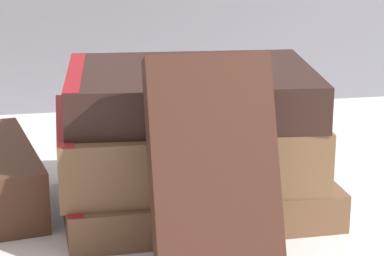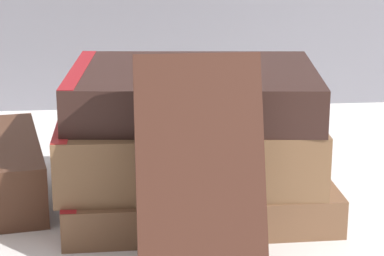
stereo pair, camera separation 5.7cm
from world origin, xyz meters
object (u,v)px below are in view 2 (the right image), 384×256
at_px(pocket_watch, 220,70).
at_px(book_flat_middle, 180,143).
at_px(book_flat_bottom, 188,189).
at_px(book_leaning_front, 200,178).
at_px(book_flat_top, 187,91).

bearing_deg(pocket_watch, book_flat_middle, 151.13).
height_order(book_flat_bottom, pocket_watch, pocket_watch).
bearing_deg(book_flat_bottom, pocket_watch, -33.11).
relative_size(book_flat_bottom, book_flat_middle, 1.06).
distance_m(book_leaning_front, pocket_watch, 0.12).
relative_size(book_flat_bottom, pocket_watch, 3.79).
xyz_separation_m(book_flat_bottom, book_flat_top, (-0.00, 0.00, 0.08)).
height_order(book_flat_top, book_leaning_front, book_leaning_front).
bearing_deg(book_leaning_front, book_flat_bottom, 89.03).
height_order(book_flat_middle, book_flat_top, book_flat_top).
bearing_deg(pocket_watch, book_flat_bottom, 148.45).
bearing_deg(book_leaning_front, pocket_watch, 76.22).
bearing_deg(book_flat_bottom, book_flat_top, 99.91).
height_order(book_flat_bottom, book_leaning_front, book_leaning_front).
bearing_deg(book_flat_bottom, book_leaning_front, -92.53).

